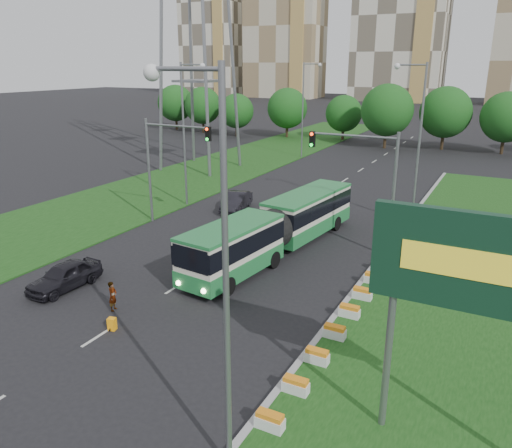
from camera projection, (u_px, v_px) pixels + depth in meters
The scene contains 19 objects.
ground at pixel (223, 297), 26.64m from camera, with size 360.00×360.00×0.00m, color black.
grass_median at pixel (499, 288), 27.62m from camera, with size 14.00×60.00×0.15m, color #153F12.
median_kerb at pixel (375, 265), 30.69m from camera, with size 0.30×60.00×0.18m, color #989898.
left_verge at pixel (201, 175), 55.64m from camera, with size 12.00×110.00×0.10m, color #153F12.
lane_markings at pixel (310, 202), 44.82m from camera, with size 0.20×100.00×0.01m, color #BABBB3, non-canonical shape.
flower_planters at pixel (356, 302), 25.15m from camera, with size 1.10×20.30×0.60m, color silver, non-canonical shape.
billboard at pixel (476, 275), 14.28m from camera, with size 6.00×0.37×8.00m.
traffic_mast_median at pixel (369, 173), 31.31m from camera, with size 5.76×0.32×8.00m.
traffic_mast_left at pixel (165, 156), 37.16m from camera, with size 5.76×0.32×8.00m.
street_lamps at pixel (259, 153), 34.54m from camera, with size 36.00×60.00×12.00m, color slate, non-canonical shape.
tree_line at pixel (498, 121), 67.20m from camera, with size 120.00×8.00×9.00m, color #134A16, non-canonical shape.
apartment_tower_west at pixel (285, 27), 174.34m from camera, with size 26.00×15.00×48.00m, color beige.
apartment_tower_cwest at pixel (402, 16), 156.08m from camera, with size 28.00×15.00×52.00m, color beige.
midrise_west at pixel (213, 46), 189.43m from camera, with size 22.00×14.00×36.00m, color beige.
articulated_bus at pixel (276, 228), 32.49m from camera, with size 2.64×16.96×2.79m.
car_left_near at pixel (65, 276), 27.50m from camera, with size 1.75×4.35×1.48m, color black.
car_left_far at pixel (236, 201), 42.24m from camera, with size 1.59×4.57×1.51m, color black.
pedestrian at pixel (113, 296), 25.05m from camera, with size 0.56×0.37×1.55m, color gray.
shopping_trolley at pixel (112, 324), 23.31m from camera, with size 0.35×0.38×0.61m.
Camera 1 is at (12.75, -20.57, 11.94)m, focal length 35.00 mm.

